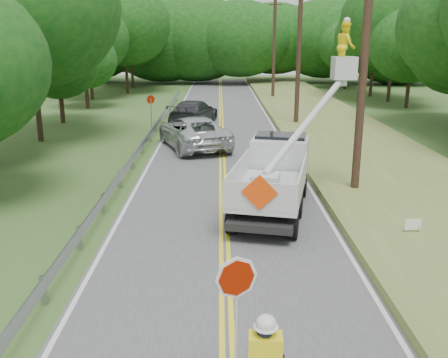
{
  "coord_description": "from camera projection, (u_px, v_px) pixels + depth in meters",
  "views": [
    {
      "loc": [
        -0.15,
        -9.09,
        5.83
      ],
      "look_at": [
        0.0,
        6.0,
        1.5
      ],
      "focal_mm": 40.02,
      "sensor_mm": 36.0,
      "label": 1
    }
  ],
  "objects": [
    {
      "name": "suv_darkgrey",
      "position": [
        193.0,
        112.0,
        33.82
      ],
      "size": [
        3.55,
        6.08,
        1.66
      ],
      "primitive_type": "imported",
      "rotation": [
        0.0,
        0.0,
        2.91
      ],
      "color": "#313438",
      "rests_on": "road"
    },
    {
      "name": "stop_sign_permanent",
      "position": [
        151.0,
        109.0,
        29.51
      ],
      "size": [
        0.45,
        0.32,
        2.5
      ],
      "color": "gray",
      "rests_on": "ground"
    },
    {
      "name": "ground",
      "position": [
        227.0,
        328.0,
        10.35
      ],
      "size": [
        140.0,
        140.0,
        0.0
      ],
      "primitive_type": "plane",
      "color": "#395220",
      "rests_on": "ground"
    },
    {
      "name": "guardrail",
      "position": [
        141.0,
        148.0,
        24.49
      ],
      "size": [
        0.18,
        48.0,
        0.77
      ],
      "color": "gray",
      "rests_on": "ground"
    },
    {
      "name": "treeline_horizon",
      "position": [
        216.0,
        39.0,
        62.78
      ],
      "size": [
        57.57,
        14.71,
        11.11
      ],
      "color": "#0D4011",
      "rests_on": "ground"
    },
    {
      "name": "bucket_truck",
      "position": [
        282.0,
        163.0,
        17.83
      ],
      "size": [
        4.75,
        6.66,
        6.31
      ],
      "color": "black",
      "rests_on": "road"
    },
    {
      "name": "suv_silver",
      "position": [
        193.0,
        132.0,
        26.82
      ],
      "size": [
        4.64,
        6.68,
        1.69
      ],
      "primitive_type": "imported",
      "rotation": [
        0.0,
        0.0,
        3.47
      ],
      "color": "silver",
      "rests_on": "road"
    },
    {
      "name": "road",
      "position": [
        222.0,
        163.0,
        23.8
      ],
      "size": [
        7.2,
        96.0,
        0.03
      ],
      "color": "#48494B",
      "rests_on": "ground"
    },
    {
      "name": "utility_poles",
      "position": [
        320.0,
        48.0,
        25.29
      ],
      "size": [
        1.6,
        43.3,
        10.0
      ],
      "color": "black",
      "rests_on": "ground"
    },
    {
      "name": "treeline_left",
      "position": [
        82.0,
        32.0,
        37.51
      ],
      "size": [
        11.02,
        56.94,
        11.81
      ],
      "color": "#332319",
      "rests_on": "ground"
    },
    {
      "name": "tall_grass_verge",
      "position": [
        371.0,
        160.0,
        23.83
      ],
      "size": [
        7.0,
        96.0,
        0.3
      ],
      "primitive_type": "cube",
      "color": "olive",
      "rests_on": "ground"
    },
    {
      "name": "yard_sign",
      "position": [
        413.0,
        225.0,
        14.58
      ],
      "size": [
        0.49,
        0.07,
        0.7
      ],
      "color": "white",
      "rests_on": "ground"
    }
  ]
}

